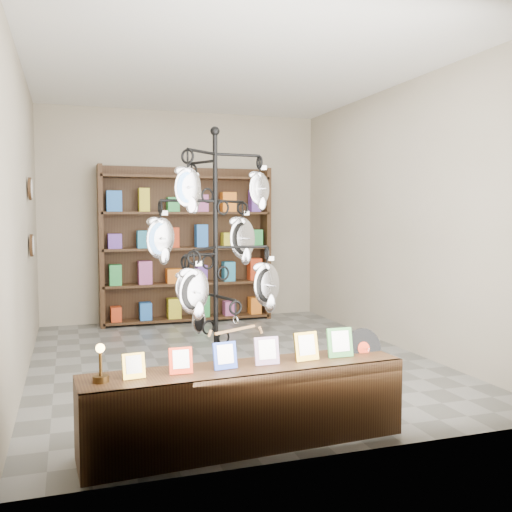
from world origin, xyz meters
The scene contains 6 objects.
ground centered at (0.00, 0.00, 0.00)m, with size 5.00×5.00×0.00m, color slate.
room_envelope centered at (0.00, 0.00, 1.85)m, with size 5.00×5.00×5.00m.
display_tree centered at (-0.52, -1.43, 1.27)m, with size 1.21×1.21×2.20m.
front_shelf centered at (-0.50, -2.18, 0.27)m, with size 2.17×0.57×0.76m.
back_shelving centered at (0.00, 2.30, 1.03)m, with size 2.42×0.36×2.20m.
wall_clocks centered at (-1.97, 0.80, 1.50)m, with size 0.03×0.24×0.84m.
Camera 1 is at (-1.60, -5.69, 1.53)m, focal length 40.00 mm.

